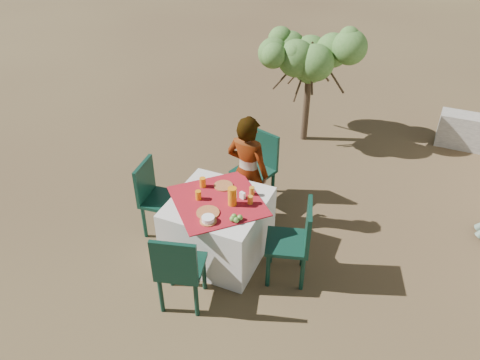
% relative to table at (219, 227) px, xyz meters
% --- Properties ---
extents(ground, '(160.00, 160.00, 0.00)m').
position_rel_table_xyz_m(ground, '(-0.17, 0.41, -0.38)').
color(ground, '#3C291B').
rests_on(ground, ground).
extents(table, '(1.30, 1.30, 0.76)m').
position_rel_table_xyz_m(table, '(0.00, 0.00, 0.00)').
color(table, beige).
rests_on(table, ground).
extents(chair_far, '(0.58, 0.58, 1.00)m').
position_rel_table_xyz_m(chair_far, '(0.02, 1.15, 0.17)').
color(chair_far, black).
rests_on(chair_far, ground).
extents(chair_near, '(0.55, 0.55, 0.98)m').
position_rel_table_xyz_m(chair_near, '(-0.00, -0.89, 0.16)').
color(chair_near, black).
rests_on(chair_near, ground).
extents(chair_left, '(0.49, 0.49, 0.96)m').
position_rel_table_xyz_m(chair_left, '(-0.88, 0.07, 0.15)').
color(chair_left, black).
rests_on(chair_left, ground).
extents(chair_right, '(0.56, 0.56, 0.98)m').
position_rel_table_xyz_m(chair_right, '(0.92, -0.03, 0.17)').
color(chair_right, black).
rests_on(chair_right, ground).
extents(person, '(0.58, 0.41, 1.50)m').
position_rel_table_xyz_m(person, '(0.08, 0.67, 0.37)').
color(person, '#8C6651').
rests_on(person, ground).
extents(shrub_tree, '(1.42, 1.39, 1.67)m').
position_rel_table_xyz_m(shrub_tree, '(0.16, 3.08, 0.94)').
color(shrub_tree, '#423421').
rests_on(shrub_tree, ground).
extents(plate_far, '(0.22, 0.22, 0.01)m').
position_rel_table_xyz_m(plate_far, '(-0.06, 0.27, 0.39)').
color(plate_far, brown).
rests_on(plate_far, table).
extents(plate_near, '(0.25, 0.25, 0.01)m').
position_rel_table_xyz_m(plate_near, '(0.00, -0.24, 0.39)').
color(plate_near, brown).
rests_on(plate_near, table).
extents(glass_far, '(0.07, 0.07, 0.12)m').
position_rel_table_xyz_m(glass_far, '(-0.27, 0.17, 0.44)').
color(glass_far, orange).
rests_on(glass_far, table).
extents(glass_near, '(0.07, 0.07, 0.11)m').
position_rel_table_xyz_m(glass_near, '(-0.21, -0.06, 0.44)').
color(glass_near, orange).
rests_on(glass_near, table).
extents(juice_pitcher, '(0.10, 0.10, 0.21)m').
position_rel_table_xyz_m(juice_pitcher, '(0.18, 0.00, 0.49)').
color(juice_pitcher, orange).
rests_on(juice_pitcher, table).
extents(bowl_plate, '(0.18, 0.18, 0.01)m').
position_rel_table_xyz_m(bowl_plate, '(0.07, -0.37, 0.39)').
color(bowl_plate, brown).
rests_on(bowl_plate, table).
extents(white_bowl, '(0.14, 0.14, 0.05)m').
position_rel_table_xyz_m(white_bowl, '(0.07, -0.37, 0.42)').
color(white_bowl, white).
rests_on(white_bowl, bowl_plate).
extents(jar_left, '(0.06, 0.06, 0.10)m').
position_rel_table_xyz_m(jar_left, '(0.35, 0.10, 0.43)').
color(jar_left, '#C28222').
rests_on(jar_left, table).
extents(jar_right, '(0.06, 0.06, 0.09)m').
position_rel_table_xyz_m(jar_right, '(0.30, 0.26, 0.43)').
color(jar_right, '#C28222').
rests_on(jar_right, table).
extents(napkin_holder, '(0.07, 0.05, 0.08)m').
position_rel_table_xyz_m(napkin_holder, '(0.23, 0.15, 0.42)').
color(napkin_holder, white).
rests_on(napkin_holder, table).
extents(fruit_cluster, '(0.12, 0.11, 0.06)m').
position_rel_table_xyz_m(fruit_cluster, '(0.32, -0.24, 0.41)').
color(fruit_cluster, '#5A8B32').
rests_on(fruit_cluster, table).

